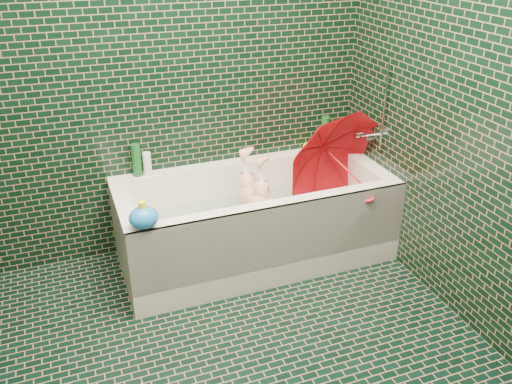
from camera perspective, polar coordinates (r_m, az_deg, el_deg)
name	(u,v)px	position (r m, az deg, el deg)	size (l,w,h in m)	color
floor	(242,384)	(2.75, -1.43, -19.60)	(2.80, 2.80, 0.00)	black
wall_back	(161,60)	(3.34, -9.98, 13.57)	(2.80, 2.80, 0.00)	black
wall_right	(511,103)	(2.73, 25.25, 8.49)	(2.80, 2.80, 0.00)	black
bathtub	(256,229)	(3.49, -0.04, -3.91)	(1.70, 0.75, 0.55)	white
bath_mat	(255,235)	(3.53, -0.14, -4.55)	(1.35, 0.47, 0.01)	green
water	(255,216)	(3.46, -0.14, -2.51)	(1.48, 0.53, 0.00)	silver
faucet	(373,130)	(3.59, 12.22, 6.35)	(0.18, 0.19, 0.55)	silver
child	(260,217)	(3.42, 0.43, -2.68)	(0.32, 0.21, 0.89)	#EBA893
umbrella	(347,170)	(3.49, 9.58, 2.28)	(0.69, 0.69, 0.61)	red
soap_bottle_a	(332,147)	(3.87, 7.96, 4.67)	(0.10, 0.10, 0.25)	white
soap_bottle_b	(342,144)	(3.94, 9.08, 4.97)	(0.09, 0.09, 0.20)	#4C1E70
soap_bottle_c	(330,148)	(3.86, 7.82, 4.61)	(0.14, 0.14, 0.18)	#164D1E
bottle_right_tall	(325,133)	(3.79, 7.25, 6.16)	(0.06, 0.06, 0.24)	#164D1E
bottle_right_pump	(343,134)	(3.85, 9.16, 6.06)	(0.05, 0.05, 0.20)	silver
bottle_left_tall	(137,160)	(3.45, -12.47, 3.30)	(0.06, 0.06, 0.21)	#164D1E
bottle_left_short	(147,164)	(3.45, -11.37, 2.93)	(0.05, 0.05, 0.15)	white
rubber_duck	(310,145)	(3.78, 5.66, 4.92)	(0.11, 0.09, 0.09)	#FFF81A
bath_toy	(144,217)	(2.85, -11.73, -2.63)	(0.19, 0.18, 0.15)	blue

